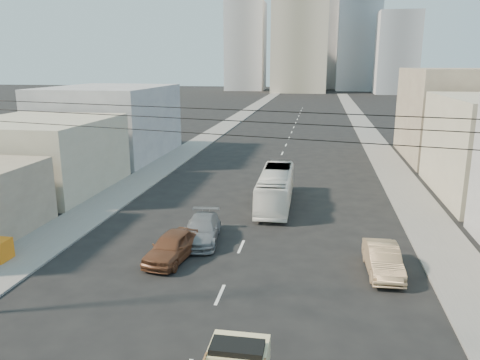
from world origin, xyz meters
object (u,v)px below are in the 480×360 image
(sedan_tan, at_px, (383,259))
(sedan_grey, at_px, (202,230))
(sedan_brown, at_px, (172,246))
(city_bus, at_px, (276,188))

(sedan_tan, distance_m, sedan_grey, 10.66)
(sedan_tan, xyz_separation_m, sedan_grey, (-10.29, 2.78, -0.01))
(sedan_brown, relative_size, sedan_tan, 1.02)
(sedan_tan, bearing_deg, sedan_brown, 178.54)
(sedan_brown, height_order, sedan_tan, sedan_brown)
(city_bus, bearing_deg, sedan_tan, -60.07)
(city_bus, relative_size, sedan_grey, 1.95)
(sedan_tan, relative_size, sedan_grey, 0.89)
(city_bus, bearing_deg, sedan_grey, -115.35)
(sedan_grey, bearing_deg, city_bus, 58.91)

